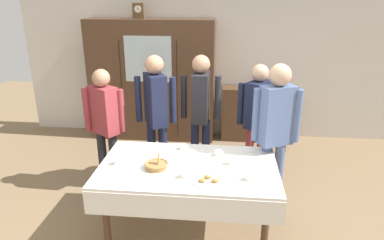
{
  "coord_description": "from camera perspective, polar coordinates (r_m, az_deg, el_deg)",
  "views": [
    {
      "loc": [
        0.35,
        -3.38,
        2.45
      ],
      "look_at": [
        0.0,
        0.2,
        1.13
      ],
      "focal_mm": 32.68,
      "sensor_mm": 36.0,
      "label": 1
    }
  ],
  "objects": [
    {
      "name": "ground_plane",
      "position": [
        4.19,
        -0.28,
        -15.64
      ],
      "size": [
        12.0,
        12.0,
        0.0
      ],
      "primitive_type": "plane",
      "color": "#846B4C",
      "rests_on": "ground"
    },
    {
      "name": "back_wall",
      "position": [
        6.14,
        2.26,
        9.85
      ],
      "size": [
        6.4,
        0.1,
        2.7
      ],
      "primitive_type": "cube",
      "color": "silver",
      "rests_on": "ground"
    },
    {
      "name": "dining_table",
      "position": [
        3.62,
        -0.68,
        -9.04
      ],
      "size": [
        1.82,
        1.08,
        0.78
      ],
      "color": "#4C3321",
      "rests_on": "ground"
    },
    {
      "name": "wall_cabinet",
      "position": [
        6.04,
        -6.56,
        6.39
      ],
      "size": [
        2.12,
        0.46,
        2.04
      ],
      "color": "#4C3321",
      "rests_on": "ground"
    },
    {
      "name": "mantel_clock",
      "position": [
        5.91,
        -8.71,
        17.22
      ],
      "size": [
        0.18,
        0.11,
        0.24
      ],
      "color": "brown",
      "rests_on": "wall_cabinet"
    },
    {
      "name": "bookshelf_low",
      "position": [
        6.14,
        10.44,
        0.97
      ],
      "size": [
        1.18,
        0.35,
        0.93
      ],
      "color": "#4C3321",
      "rests_on": "ground"
    },
    {
      "name": "book_stack",
      "position": [
        5.99,
        10.74,
        5.54
      ],
      "size": [
        0.15,
        0.22,
        0.08
      ],
      "color": "#B29333",
      "rests_on": "bookshelf_low"
    },
    {
      "name": "tea_cup_far_right",
      "position": [
        3.37,
        9.25,
        -9.31
      ],
      "size": [
        0.13,
        0.13,
        0.06
      ],
      "color": "silver",
      "rests_on": "dining_table"
    },
    {
      "name": "tea_cup_mid_right",
      "position": [
        3.63,
        6.36,
        -6.84
      ],
      "size": [
        0.13,
        0.13,
        0.06
      ],
      "color": "white",
      "rests_on": "dining_table"
    },
    {
      "name": "tea_cup_mid_left",
      "position": [
        3.37,
        -1.23,
        -9.0
      ],
      "size": [
        0.13,
        0.13,
        0.06
      ],
      "color": "white",
      "rests_on": "dining_table"
    },
    {
      "name": "tea_cup_far_left",
      "position": [
        3.94,
        -1.46,
        -4.47
      ],
      "size": [
        0.13,
        0.13,
        0.06
      ],
      "color": "silver",
      "rests_on": "dining_table"
    },
    {
      "name": "tea_cup_near_left",
      "position": [
        3.8,
        4.3,
        -5.48
      ],
      "size": [
        0.13,
        0.13,
        0.06
      ],
      "color": "white",
      "rests_on": "dining_table"
    },
    {
      "name": "tea_cup_front_edge",
      "position": [
        3.69,
        -12.16,
        -6.74
      ],
      "size": [
        0.13,
        0.13,
        0.06
      ],
      "color": "silver",
      "rests_on": "dining_table"
    },
    {
      "name": "bread_basket",
      "position": [
        3.56,
        -5.81,
        -7.32
      ],
      "size": [
        0.24,
        0.24,
        0.16
      ],
      "color": "#9E7542",
      "rests_on": "dining_table"
    },
    {
      "name": "pastry_plate",
      "position": [
        3.3,
        2.7,
        -9.97
      ],
      "size": [
        0.28,
        0.28,
        0.05
      ],
      "color": "white",
      "rests_on": "dining_table"
    },
    {
      "name": "spoon_mid_right",
      "position": [
        3.48,
        7.92,
        -8.63
      ],
      "size": [
        0.12,
        0.02,
        0.01
      ],
      "color": "silver",
      "rests_on": "dining_table"
    },
    {
      "name": "spoon_mid_left",
      "position": [
        3.93,
        9.41,
        -5.2
      ],
      "size": [
        0.12,
        0.02,
        0.01
      ],
      "color": "silver",
      "rests_on": "dining_table"
    },
    {
      "name": "spoon_near_right",
      "position": [
        3.92,
        -9.59,
        -5.28
      ],
      "size": [
        0.12,
        0.02,
        0.01
      ],
      "color": "silver",
      "rests_on": "dining_table"
    },
    {
      "name": "person_behind_table_right",
      "position": [
        4.55,
        1.42,
        2.3
      ],
      "size": [
        0.52,
        0.37,
        1.72
      ],
      "color": "#191E38",
      "rests_on": "ground"
    },
    {
      "name": "person_beside_shelf",
      "position": [
        3.91,
        13.51,
        -0.87
      ],
      "size": [
        0.52,
        0.34,
        1.76
      ],
      "color": "slate",
      "rests_on": "ground"
    },
    {
      "name": "person_by_cabinet",
      "position": [
        4.46,
        -14.05,
        0.14
      ],
      "size": [
        0.52,
        0.37,
        1.6
      ],
      "color": "#232328",
      "rests_on": "ground"
    },
    {
      "name": "person_near_right_end",
      "position": [
        4.57,
        10.63,
        1.11
      ],
      "size": [
        0.52,
        0.41,
        1.62
      ],
      "color": "#933338",
      "rests_on": "ground"
    },
    {
      "name": "person_behind_table_left",
      "position": [
        4.42,
        -5.91,
        1.87
      ],
      "size": [
        0.52,
        0.41,
        1.74
      ],
      "color": "#191E38",
      "rests_on": "ground"
    }
  ]
}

